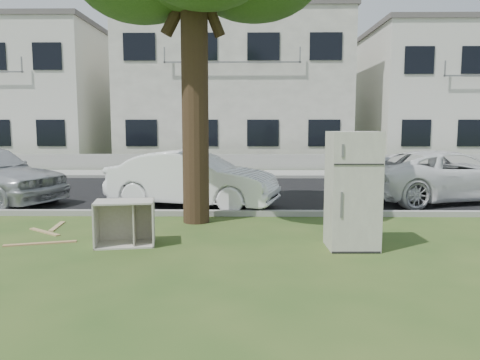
{
  "coord_description": "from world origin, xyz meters",
  "views": [
    {
      "loc": [
        0.64,
        -7.69,
        2.03
      ],
      "look_at": [
        0.52,
        0.6,
        1.02
      ],
      "focal_mm": 35.0,
      "sensor_mm": 36.0,
      "label": 1
    }
  ],
  "objects_px": {
    "fridge": "(353,190)",
    "car_right": "(447,176)",
    "cabinet": "(125,223)",
    "car_center": "(192,179)"
  },
  "relations": [
    {
      "from": "fridge",
      "to": "car_right",
      "type": "bearing_deg",
      "value": 51.85
    },
    {
      "from": "fridge",
      "to": "cabinet",
      "type": "relative_size",
      "value": 1.97
    },
    {
      "from": "fridge",
      "to": "car_center",
      "type": "distance_m",
      "value": 4.84
    },
    {
      "from": "fridge",
      "to": "car_right",
      "type": "height_order",
      "value": "fridge"
    },
    {
      "from": "cabinet",
      "to": "fridge",
      "type": "bearing_deg",
      "value": -11.13
    },
    {
      "from": "fridge",
      "to": "car_center",
      "type": "xyz_separation_m",
      "value": [
        -3.04,
        3.76,
        -0.27
      ]
    },
    {
      "from": "fridge",
      "to": "cabinet",
      "type": "xyz_separation_m",
      "value": [
        -3.75,
        0.12,
        -0.57
      ]
    },
    {
      "from": "cabinet",
      "to": "car_right",
      "type": "relative_size",
      "value": 0.2
    },
    {
      "from": "cabinet",
      "to": "car_center",
      "type": "distance_m",
      "value": 3.72
    },
    {
      "from": "fridge",
      "to": "car_right",
      "type": "xyz_separation_m",
      "value": [
        3.54,
        4.75,
        -0.29
      ]
    }
  ]
}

